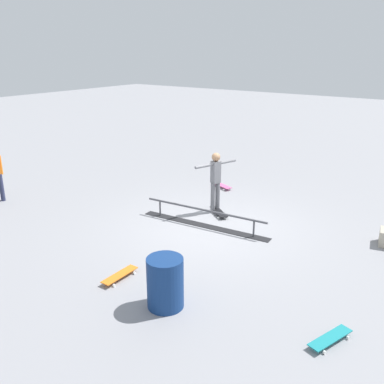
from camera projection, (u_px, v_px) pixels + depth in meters
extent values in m
plane|color=gray|center=(212.00, 227.00, 10.22)|extent=(60.00, 60.00, 0.00)
cube|color=black|center=(204.00, 226.00, 10.27)|extent=(3.36, 0.54, 0.01)
cylinder|color=#47474C|center=(254.00, 229.00, 9.59)|extent=(0.04, 0.04, 0.41)
cylinder|color=#47474C|center=(160.00, 208.00, 10.82)|extent=(0.04, 0.04, 0.41)
cylinder|color=#47474C|center=(204.00, 210.00, 10.14)|extent=(3.19, 0.33, 0.05)
cylinder|color=slate|center=(213.00, 198.00, 10.98)|extent=(0.15, 0.15, 0.80)
cylinder|color=slate|center=(218.00, 197.00, 11.06)|extent=(0.15, 0.15, 0.80)
cube|color=slate|center=(216.00, 172.00, 10.80)|extent=(0.24, 0.26, 0.57)
sphere|color=#A87A56|center=(216.00, 157.00, 10.67)|extent=(0.22, 0.22, 0.22)
cylinder|color=slate|center=(204.00, 166.00, 10.53)|extent=(0.25, 0.53, 0.07)
cylinder|color=slate|center=(227.00, 162.00, 10.93)|extent=(0.25, 0.53, 0.07)
cube|color=black|center=(219.00, 212.00, 10.93)|extent=(0.76, 0.64, 0.02)
cylinder|color=white|center=(227.00, 217.00, 10.74)|extent=(0.06, 0.06, 0.05)
cylinder|color=white|center=(218.00, 218.00, 10.67)|extent=(0.06, 0.06, 0.05)
cylinder|color=white|center=(219.00, 209.00, 11.23)|extent=(0.06, 0.06, 0.05)
cylinder|color=white|center=(211.00, 210.00, 11.16)|extent=(0.06, 0.06, 0.05)
cylinder|color=#2D3351|center=(2.00, 187.00, 11.83)|extent=(0.14, 0.14, 0.79)
cylinder|color=orange|center=(1.00, 165.00, 11.67)|extent=(0.09, 0.09, 0.53)
cube|color=#E05993|center=(222.00, 185.00, 13.04)|extent=(0.82, 0.48, 0.02)
cylinder|color=white|center=(230.00, 188.00, 12.90)|extent=(0.06, 0.05, 0.05)
cylinder|color=white|center=(224.00, 190.00, 12.78)|extent=(0.06, 0.05, 0.05)
cylinder|color=white|center=(219.00, 184.00, 13.33)|extent=(0.06, 0.05, 0.05)
cylinder|color=white|center=(213.00, 185.00, 13.22)|extent=(0.06, 0.05, 0.05)
cube|color=teal|center=(330.00, 338.00, 6.19)|extent=(0.44, 0.82, 0.02)
cylinder|color=white|center=(325.00, 352.00, 5.97)|extent=(0.05, 0.06, 0.05)
cylinder|color=white|center=(311.00, 344.00, 6.15)|extent=(0.05, 0.06, 0.05)
cylinder|color=white|center=(348.00, 338.00, 6.27)|extent=(0.05, 0.06, 0.05)
cylinder|color=white|center=(335.00, 330.00, 6.45)|extent=(0.05, 0.06, 0.05)
cube|color=orange|center=(120.00, 275.00, 7.91)|extent=(0.21, 0.80, 0.02)
cylinder|color=white|center=(114.00, 285.00, 7.65)|extent=(0.03, 0.05, 0.05)
cylinder|color=white|center=(105.00, 282.00, 7.77)|extent=(0.03, 0.05, 0.05)
cylinder|color=white|center=(134.00, 273.00, 8.07)|extent=(0.03, 0.05, 0.05)
cylinder|color=white|center=(125.00, 270.00, 8.20)|extent=(0.03, 0.05, 0.05)
cylinder|color=navy|center=(165.00, 283.00, 6.96)|extent=(0.61, 0.61, 0.88)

